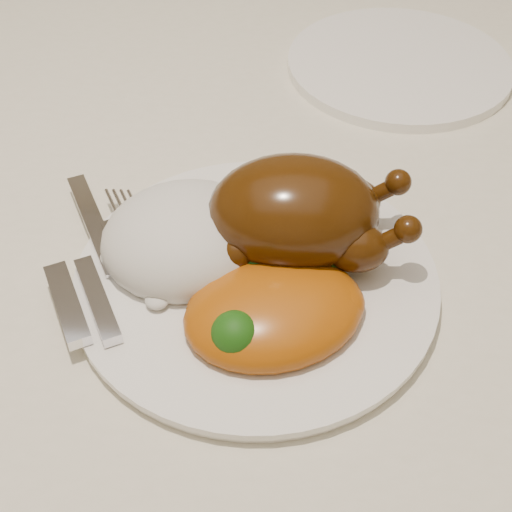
# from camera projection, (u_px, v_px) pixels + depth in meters

# --- Properties ---
(dining_table) EXTENTS (1.60, 0.90, 0.76)m
(dining_table) POSITION_uv_depth(u_px,v_px,m) (112.00, 227.00, 0.73)
(dining_table) COLOR brown
(dining_table) RESTS_ON floor
(tablecloth) EXTENTS (1.73, 1.03, 0.18)m
(tablecloth) POSITION_uv_depth(u_px,v_px,m) (101.00, 170.00, 0.68)
(tablecloth) COLOR silver
(tablecloth) RESTS_ON dining_table
(dinner_plate) EXTENTS (0.35, 0.35, 0.01)m
(dinner_plate) POSITION_uv_depth(u_px,v_px,m) (256.00, 280.00, 0.53)
(dinner_plate) COLOR white
(dinner_plate) RESTS_ON tablecloth
(side_plate) EXTENTS (0.24, 0.24, 0.01)m
(side_plate) POSITION_uv_depth(u_px,v_px,m) (399.00, 64.00, 0.74)
(side_plate) COLOR white
(side_plate) RESTS_ON tablecloth
(roast_chicken) EXTENTS (0.15, 0.10, 0.08)m
(roast_chicken) POSITION_uv_depth(u_px,v_px,m) (299.00, 212.00, 0.52)
(roast_chicken) COLOR #482607
(roast_chicken) RESTS_ON dinner_plate
(rice_mound) EXTENTS (0.15, 0.15, 0.07)m
(rice_mound) POSITION_uv_depth(u_px,v_px,m) (187.00, 239.00, 0.53)
(rice_mound) COLOR white
(rice_mound) RESTS_ON dinner_plate
(mac_and_cheese) EXTENTS (0.16, 0.14, 0.05)m
(mac_and_cheese) POSITION_uv_depth(u_px,v_px,m) (281.00, 305.00, 0.49)
(mac_and_cheese) COLOR #B55B0B
(mac_and_cheese) RESTS_ON dinner_plate
(cutlery) EXTENTS (0.08, 0.18, 0.01)m
(cutlery) POSITION_uv_depth(u_px,v_px,m) (90.00, 275.00, 0.52)
(cutlery) COLOR silver
(cutlery) RESTS_ON dinner_plate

